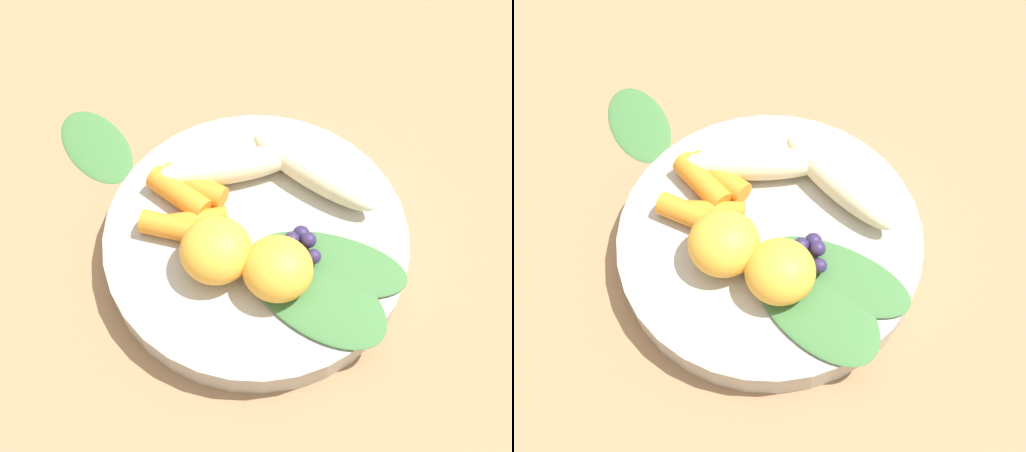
% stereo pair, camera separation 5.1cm
% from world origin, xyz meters
% --- Properties ---
extents(ground_plane, '(2.40, 2.40, 0.00)m').
position_xyz_m(ground_plane, '(0.00, 0.00, 0.00)').
color(ground_plane, '#99704C').
extents(bowl, '(0.23, 0.23, 0.03)m').
position_xyz_m(bowl, '(0.00, 0.00, 0.01)').
color(bowl, '#B2AD9E').
rests_on(bowl, ground_plane).
extents(banana_peeled_left, '(0.12, 0.06, 0.03)m').
position_xyz_m(banana_peeled_left, '(0.03, -0.05, 0.04)').
color(banana_peeled_left, beige).
rests_on(banana_peeled_left, bowl).
extents(banana_peeled_right, '(0.11, 0.08, 0.03)m').
position_xyz_m(banana_peeled_right, '(-0.04, -0.05, 0.04)').
color(banana_peeled_right, beige).
rests_on(banana_peeled_right, bowl).
extents(orange_segment_near, '(0.05, 0.05, 0.04)m').
position_xyz_m(orange_segment_near, '(-0.02, 0.04, 0.05)').
color(orange_segment_near, '#F4A833').
rests_on(orange_segment_near, bowl).
extents(orange_segment_far, '(0.05, 0.05, 0.04)m').
position_xyz_m(orange_segment_far, '(0.02, 0.03, 0.05)').
color(orange_segment_far, '#F4A833').
rests_on(orange_segment_far, bowl).
extents(carrot_front, '(0.06, 0.03, 0.02)m').
position_xyz_m(carrot_front, '(0.05, -0.03, 0.04)').
color(carrot_front, orange).
rests_on(carrot_front, bowl).
extents(carrot_mid_left, '(0.06, 0.04, 0.02)m').
position_xyz_m(carrot_mid_left, '(0.06, -0.02, 0.04)').
color(carrot_mid_left, orange).
rests_on(carrot_mid_left, bowl).
extents(carrot_mid_right, '(0.05, 0.03, 0.01)m').
position_xyz_m(carrot_mid_right, '(0.05, -0.00, 0.03)').
color(carrot_mid_right, orange).
rests_on(carrot_mid_right, bowl).
extents(carrot_rear, '(0.06, 0.02, 0.02)m').
position_xyz_m(carrot_rear, '(0.06, 0.01, 0.04)').
color(carrot_rear, orange).
rests_on(carrot_rear, bowl).
extents(blueberry_pile, '(0.03, 0.03, 0.02)m').
position_xyz_m(blueberry_pile, '(-0.03, 0.01, 0.04)').
color(blueberry_pile, '#2D234C').
rests_on(blueberry_pile, bowl).
extents(coconut_shred_patch, '(0.05, 0.05, 0.00)m').
position_xyz_m(coconut_shred_patch, '(-0.04, 0.04, 0.03)').
color(coconut_shred_patch, white).
rests_on(coconut_shred_patch, bowl).
extents(kale_leaf_left, '(0.13, 0.11, 0.00)m').
position_xyz_m(kale_leaf_left, '(-0.05, 0.04, 0.03)').
color(kale_leaf_left, '#3D7038').
rests_on(kale_leaf_left, bowl).
extents(kale_leaf_right, '(0.12, 0.06, 0.00)m').
position_xyz_m(kale_leaf_right, '(-0.06, 0.02, 0.03)').
color(kale_leaf_right, '#3D7038').
rests_on(kale_leaf_right, bowl).
extents(kale_leaf_stray, '(0.10, 0.10, 0.01)m').
position_xyz_m(kale_leaf_stray, '(0.15, -0.08, 0.00)').
color(kale_leaf_stray, '#3D7038').
rests_on(kale_leaf_stray, ground_plane).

